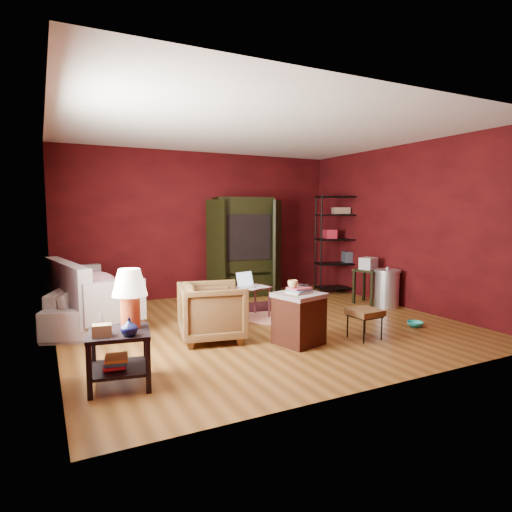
{
  "coord_description": "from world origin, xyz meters",
  "views": [
    {
      "loc": [
        -2.86,
        -5.45,
        1.67
      ],
      "look_at": [
        0.0,
        0.2,
        1.0
      ],
      "focal_mm": 30.0,
      "sensor_mm": 36.0,
      "label": 1
    }
  ],
  "objects": [
    {
      "name": "hamper",
      "position": [
        -0.01,
        -1.01,
        0.34
      ],
      "size": [
        0.64,
        0.64,
        0.74
      ],
      "rotation": [
        0.0,
        0.0,
        0.25
      ],
      "color": "#3B170D",
      "rests_on": "ground"
    },
    {
      "name": "rug_round",
      "position": [
        0.51,
        0.43,
        0.01
      ],
      "size": [
        1.69,
        1.69,
        0.01
      ],
      "rotation": [
        0.0,
        0.0,
        -0.37
      ],
      "color": "#F6E6CD",
      "rests_on": "ground"
    },
    {
      "name": "rug_oriental",
      "position": [
        0.49,
        1.03,
        0.01
      ],
      "size": [
        1.22,
        0.95,
        0.01
      ],
      "rotation": [
        0.0,
        0.0,
        -0.24
      ],
      "color": "#441218",
      "rests_on": "ground"
    },
    {
      "name": "sofa_cushions",
      "position": [
        -2.27,
        1.15,
        0.42
      ],
      "size": [
        1.17,
        2.18,
        0.87
      ],
      "rotation": [
        0.0,
        0.0,
        0.18
      ],
      "color": "gray",
      "rests_on": "sofa"
    },
    {
      "name": "trash_can",
      "position": [
        2.48,
        0.06,
        0.33
      ],
      "size": [
        0.48,
        0.48,
        0.71
      ],
      "rotation": [
        0.0,
        0.0,
        0.06
      ],
      "color": "silver",
      "rests_on": "ground"
    },
    {
      "name": "room",
      "position": [
        -0.04,
        -0.01,
        1.4
      ],
      "size": [
        5.54,
        5.04,
        2.84
      ],
      "color": "brown",
      "rests_on": "ground"
    },
    {
      "name": "pet_bowl_steel",
      "position": [
        1.68,
        -0.25,
        0.12
      ],
      "size": [
        0.26,
        0.12,
        0.25
      ],
      "primitive_type": "imported",
      "rotation": [
        0.0,
        0.0,
        0.25
      ],
      "color": "#B9BCC0",
      "rests_on": "ground"
    },
    {
      "name": "small_stand",
      "position": [
        2.38,
        0.43,
        0.62
      ],
      "size": [
        0.53,
        0.53,
        0.84
      ],
      "rotation": [
        0.0,
        0.0,
        0.34
      ],
      "color": "black",
      "rests_on": "ground"
    },
    {
      "name": "tv_armoire",
      "position": [
        0.71,
        2.14,
        1.01
      ],
      "size": [
        1.51,
        0.95,
        1.93
      ],
      "rotation": [
        0.0,
        0.0,
        -0.16
      ],
      "color": "black",
      "rests_on": "ground"
    },
    {
      "name": "mug",
      "position": [
        -0.1,
        -1.01,
        0.78
      ],
      "size": [
        0.14,
        0.13,
        0.12
      ],
      "primitive_type": "imported",
      "rotation": [
        0.0,
        0.0,
        0.26
      ],
      "color": "#E5C470",
      "rests_on": "hamper"
    },
    {
      "name": "sofa",
      "position": [
        -2.25,
        1.18,
        0.39
      ],
      "size": [
        1.23,
        2.1,
        0.79
      ],
      "primitive_type": "imported",
      "rotation": [
        0.0,
        0.0,
        1.23
      ],
      "color": "gray",
      "rests_on": "ground"
    },
    {
      "name": "vase",
      "position": [
        -2.17,
        -1.54,
        0.61
      ],
      "size": [
        0.19,
        0.19,
        0.16
      ],
      "primitive_type": "imported",
      "rotation": [
        0.0,
        0.0,
        -0.18
      ],
      "color": "#0C113E",
      "rests_on": "side_table"
    },
    {
      "name": "footstool",
      "position": [
        0.88,
        -1.21,
        0.34
      ],
      "size": [
        0.4,
        0.4,
        0.39
      ],
      "rotation": [
        0.0,
        0.0,
        0.04
      ],
      "color": "black",
      "rests_on": "ground"
    },
    {
      "name": "side_table",
      "position": [
        -2.17,
        -1.3,
        0.67
      ],
      "size": [
        0.65,
        0.65,
        1.11
      ],
      "rotation": [
        0.0,
        0.0,
        -0.18
      ],
      "color": "black",
      "rests_on": "ground"
    },
    {
      "name": "pet_bowl_turquoise",
      "position": [
        1.93,
        -1.09,
        0.11
      ],
      "size": [
        0.24,
        0.13,
        0.23
      ],
      "primitive_type": "imported",
      "rotation": [
        0.0,
        0.0,
        -0.3
      ],
      "color": "#29C0BA",
      "rests_on": "ground"
    },
    {
      "name": "wire_shelving",
      "position": [
        2.59,
        1.5,
        1.08
      ],
      "size": [
        1.05,
        0.7,
        1.97
      ],
      "rotation": [
        0.0,
        0.0,
        -0.32
      ],
      "color": "black",
      "rests_on": "ground"
    },
    {
      "name": "laptop_desk",
      "position": [
        0.02,
        0.44,
        0.44
      ],
      "size": [
        0.66,
        0.57,
        0.71
      ],
      "rotation": [
        0.0,
        0.0,
        0.27
      ],
      "color": "brown",
      "rests_on": "ground"
    },
    {
      "name": "armchair",
      "position": [
        -0.92,
        -0.36,
        0.41
      ],
      "size": [
        0.89,
        0.93,
        0.82
      ],
      "primitive_type": "imported",
      "rotation": [
        0.0,
        0.0,
        1.37
      ],
      "color": "black",
      "rests_on": "ground"
    }
  ]
}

